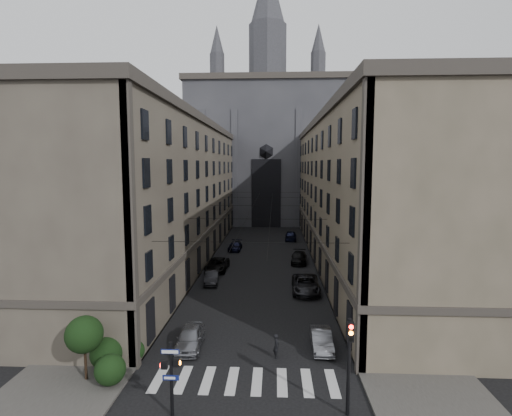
# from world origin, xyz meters

# --- Properties ---
(sidewalk_left) EXTENTS (7.00, 80.00, 0.15)m
(sidewalk_left) POSITION_xyz_m (-10.50, 36.00, 0.07)
(sidewalk_left) COLOR #383533
(sidewalk_left) RESTS_ON ground
(sidewalk_right) EXTENTS (7.00, 80.00, 0.15)m
(sidewalk_right) POSITION_xyz_m (10.50, 36.00, 0.07)
(sidewalk_right) COLOR #383533
(sidewalk_right) RESTS_ON ground
(zebra_crossing) EXTENTS (11.00, 3.20, 0.01)m
(zebra_crossing) POSITION_xyz_m (0.00, 5.00, 0.01)
(zebra_crossing) COLOR beige
(zebra_crossing) RESTS_ON ground
(building_left) EXTENTS (13.60, 60.60, 18.85)m
(building_left) POSITION_xyz_m (-13.44, 36.00, 9.34)
(building_left) COLOR #463F36
(building_left) RESTS_ON ground
(building_right) EXTENTS (13.60, 60.60, 18.85)m
(building_right) POSITION_xyz_m (13.44, 36.00, 9.34)
(building_right) COLOR brown
(building_right) RESTS_ON ground
(gothic_tower) EXTENTS (35.00, 23.00, 58.00)m
(gothic_tower) POSITION_xyz_m (0.00, 74.96, 17.80)
(gothic_tower) COLOR #2D2D33
(gothic_tower) RESTS_ON ground
(pedestrian_signal_left) EXTENTS (1.02, 0.38, 4.00)m
(pedestrian_signal_left) POSITION_xyz_m (-3.51, 1.50, 2.32)
(pedestrian_signal_left) COLOR black
(pedestrian_signal_left) RESTS_ON ground
(traffic_light_right) EXTENTS (0.34, 0.50, 5.20)m
(traffic_light_right) POSITION_xyz_m (5.60, 1.92, 3.29)
(traffic_light_right) COLOR black
(traffic_light_right) RESTS_ON ground
(shrub_cluster) EXTENTS (3.90, 4.40, 3.90)m
(shrub_cluster) POSITION_xyz_m (-8.72, 5.01, 1.80)
(shrub_cluster) COLOR black
(shrub_cluster) RESTS_ON sidewalk_left
(tram_wires) EXTENTS (14.00, 60.00, 0.43)m
(tram_wires) POSITION_xyz_m (0.00, 35.63, 7.25)
(tram_wires) COLOR black
(tram_wires) RESTS_ON ground
(car_left_near) EXTENTS (1.89, 4.44, 1.49)m
(car_left_near) POSITION_xyz_m (-4.20, 9.20, 0.75)
(car_left_near) COLOR gray
(car_left_near) RESTS_ON ground
(car_left_midnear) EXTENTS (1.77, 4.19, 1.34)m
(car_left_midnear) POSITION_xyz_m (-5.08, 24.53, 0.67)
(car_left_midnear) COLOR black
(car_left_midnear) RESTS_ON ground
(car_left_midfar) EXTENTS (2.65, 5.40, 1.47)m
(car_left_midfar) POSITION_xyz_m (-5.23, 29.78, 0.74)
(car_left_midfar) COLOR black
(car_left_midfar) RESTS_ON ground
(car_left_far) EXTENTS (1.95, 4.55, 1.31)m
(car_left_far) POSITION_xyz_m (-4.20, 41.47, 0.65)
(car_left_far) COLOR black
(car_left_far) RESTS_ON ground
(car_right_near) EXTENTS (1.41, 4.03, 1.33)m
(car_right_near) POSITION_xyz_m (5.10, 9.46, 0.66)
(car_right_near) COLOR slate
(car_right_near) RESTS_ON ground
(car_right_midnear) EXTENTS (2.85, 5.95, 1.64)m
(car_right_midnear) POSITION_xyz_m (4.95, 22.03, 0.82)
(car_right_midnear) COLOR black
(car_right_midnear) RESTS_ON ground
(car_right_midfar) EXTENTS (2.44, 5.11, 1.44)m
(car_right_midfar) POSITION_xyz_m (5.00, 34.02, 0.72)
(car_right_midfar) COLOR black
(car_right_midfar) RESTS_ON ground
(car_right_far) EXTENTS (2.10, 4.76, 1.59)m
(car_right_far) POSITION_xyz_m (4.53, 49.51, 0.80)
(car_right_far) COLOR black
(car_right_far) RESTS_ON ground
(pedestrian) EXTENTS (0.48, 0.65, 1.66)m
(pedestrian) POSITION_xyz_m (1.91, 8.00, 0.83)
(pedestrian) COLOR black
(pedestrian) RESTS_ON ground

